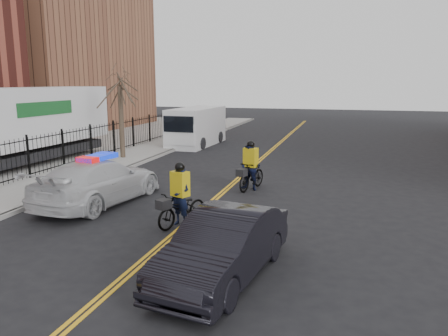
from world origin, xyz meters
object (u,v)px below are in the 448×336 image
dark_sedan (224,246)px  cargo_van (196,127)px  cyclist_near (180,204)px  cyclist_far (250,171)px  semi_trailer (12,123)px  police_cruiser (99,181)px

dark_sedan → cargo_van: (-7.70, 19.74, 0.50)m
cyclist_near → dark_sedan: bearing=-31.3°
cyclist_near → cyclist_far: (1.11, 5.05, 0.11)m
cyclist_far → semi_trailer: bearing=-169.3°
police_cruiser → cyclist_near: bearing=164.7°
dark_sedan → cyclist_near: 3.97m
cargo_van → semi_trailer: (-6.31, -10.27, 1.06)m
dark_sedan → cargo_van: 21.19m
semi_trailer → cyclist_far: size_ratio=6.28×
police_cruiser → dark_sedan: bearing=148.8°
cyclist_near → cyclist_far: bearing=100.3°
semi_trailer → cyclist_far: (12.79, -1.20, -1.52)m
dark_sedan → cyclist_near: bearing=134.6°
dark_sedan → cyclist_near: (-2.33, 3.21, -0.07)m
cargo_van → semi_trailer: size_ratio=0.48×
dark_sedan → cyclist_far: 8.36m
police_cruiser → dark_sedan: 7.73m
police_cruiser → cyclist_far: bearing=-137.6°
police_cruiser → semi_trailer: bearing=-24.5°
police_cruiser → cyclist_far: cyclist_far is taller
cargo_van → dark_sedan: bearing=-66.4°
cyclist_near → cyclist_far: cyclist_far is taller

